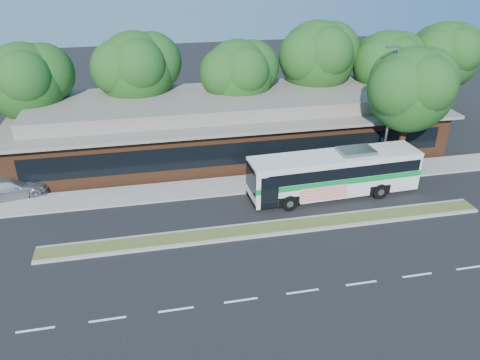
# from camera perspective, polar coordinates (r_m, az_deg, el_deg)

# --- Properties ---
(ground) EXTENTS (120.00, 120.00, 0.00)m
(ground) POSITION_cam_1_polar(r_m,az_deg,el_deg) (26.84, 4.19, -6.68)
(ground) COLOR black
(ground) RESTS_ON ground
(median_strip) EXTENTS (26.00, 1.10, 0.15)m
(median_strip) POSITION_cam_1_polar(r_m,az_deg,el_deg) (27.28, 3.85, -5.87)
(median_strip) COLOR #4A4E21
(median_strip) RESTS_ON ground
(sidewalk) EXTENTS (44.00, 2.60, 0.12)m
(sidewalk) POSITION_cam_1_polar(r_m,az_deg,el_deg) (32.16, 1.11, -0.46)
(sidewalk) COLOR gray
(sidewalk) RESTS_ON ground
(plaza_building) EXTENTS (33.20, 11.20, 4.45)m
(plaza_building) POSITION_cam_1_polar(r_m,az_deg,el_deg) (37.27, -1.14, 6.90)
(plaza_building) COLOR #522D19
(plaza_building) RESTS_ON ground
(lamp_post) EXTENTS (0.93, 0.18, 9.07)m
(lamp_post) POSITION_cam_1_polar(r_m,az_deg,el_deg) (33.32, 17.78, 8.24)
(lamp_post) COLOR slate
(lamp_post) RESTS_ON ground
(tree_bg_a) EXTENTS (6.47, 5.80, 8.63)m
(tree_bg_a) POSITION_cam_1_polar(r_m,az_deg,el_deg) (38.53, -24.11, 11.10)
(tree_bg_a) COLOR black
(tree_bg_a) RESTS_ON ground
(tree_bg_b) EXTENTS (6.69, 6.00, 9.00)m
(tree_bg_b) POSITION_cam_1_polar(r_m,az_deg,el_deg) (38.59, -12.00, 13.25)
(tree_bg_b) COLOR black
(tree_bg_b) RESTS_ON ground
(tree_bg_c) EXTENTS (6.24, 5.60, 8.26)m
(tree_bg_c) POSITION_cam_1_polar(r_m,az_deg,el_deg) (38.56, 0.30, 12.96)
(tree_bg_c) COLOR black
(tree_bg_c) RESTS_ON ground
(tree_bg_d) EXTENTS (6.91, 6.20, 9.37)m
(tree_bg_d) POSITION_cam_1_polar(r_m,az_deg,el_deg) (41.34, 9.91, 14.68)
(tree_bg_d) COLOR black
(tree_bg_d) RESTS_ON ground
(tree_bg_e) EXTENTS (6.47, 5.80, 8.50)m
(tree_bg_e) POSITION_cam_1_polar(r_m,az_deg,el_deg) (43.13, 17.95, 13.38)
(tree_bg_e) COLOR black
(tree_bg_e) RESTS_ON ground
(tree_bg_f) EXTENTS (6.69, 6.00, 8.92)m
(tree_bg_f) POSITION_cam_1_polar(r_m,az_deg,el_deg) (47.08, 24.02, 13.84)
(tree_bg_f) COLOR black
(tree_bg_f) RESTS_ON ground
(transit_bus) EXTENTS (11.29, 2.98, 3.14)m
(transit_bus) POSITION_cam_1_polar(r_m,az_deg,el_deg) (30.68, 11.51, 1.08)
(transit_bus) COLOR silver
(transit_bus) RESTS_ON ground
(sedan) EXTENTS (5.12, 2.87, 1.40)m
(sedan) POSITION_cam_1_polar(r_m,az_deg,el_deg) (33.77, -26.36, -0.84)
(sedan) COLOR #A5A8AC
(sedan) RESTS_ON ground
(sidewalk_tree) EXTENTS (6.35, 5.69, 8.92)m
(sidewalk_tree) POSITION_cam_1_polar(r_m,az_deg,el_deg) (34.17, 20.57, 10.55)
(sidewalk_tree) COLOR black
(sidewalk_tree) RESTS_ON ground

